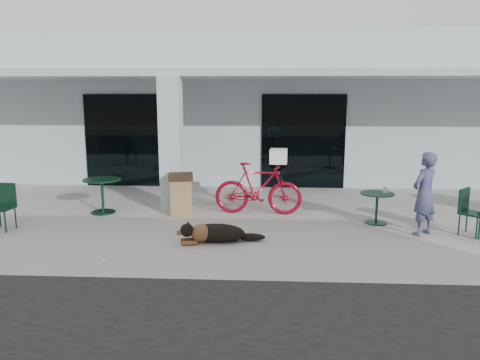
# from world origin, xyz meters

# --- Properties ---
(ground) EXTENTS (80.00, 80.00, 0.00)m
(ground) POSITION_xyz_m (0.00, 0.00, 0.00)
(ground) COLOR #A9A69F
(ground) RESTS_ON ground
(building) EXTENTS (22.00, 7.00, 4.50)m
(building) POSITION_xyz_m (0.00, 8.50, 2.25)
(building) COLOR silver
(building) RESTS_ON ground
(storefront_glass_left) EXTENTS (2.80, 0.06, 2.70)m
(storefront_glass_left) POSITION_xyz_m (-3.20, 4.98, 1.35)
(storefront_glass_left) COLOR black
(storefront_glass_left) RESTS_ON ground
(storefront_glass_right) EXTENTS (2.40, 0.06, 2.70)m
(storefront_glass_right) POSITION_xyz_m (1.80, 4.98, 1.35)
(storefront_glass_right) COLOR black
(storefront_glass_right) RESTS_ON ground
(column) EXTENTS (0.50, 0.50, 3.12)m
(column) POSITION_xyz_m (-1.50, 2.30, 1.56)
(column) COLOR silver
(column) RESTS_ON ground
(overhang) EXTENTS (22.00, 2.80, 0.18)m
(overhang) POSITION_xyz_m (0.00, 3.60, 3.21)
(overhang) COLOR silver
(overhang) RESTS_ON column
(bicycle) EXTENTS (2.02, 0.68, 1.20)m
(bicycle) POSITION_xyz_m (0.56, 1.90, 0.60)
(bicycle) COLOR maroon
(bicycle) RESTS_ON ground
(laundry_basket) EXTENTS (0.41, 0.54, 0.31)m
(laundry_basket) POSITION_xyz_m (1.01, 1.87, 1.35)
(laundry_basket) COLOR white
(laundry_basket) RESTS_ON bicycle
(dog) EXTENTS (1.28, 0.72, 0.40)m
(dog) POSITION_xyz_m (-0.17, -0.20, 0.20)
(dog) COLOR black
(dog) RESTS_ON ground
(cup_near_dog) EXTENTS (0.09, 0.09, 0.09)m
(cup_near_dog) POSITION_xyz_m (-1.88, -1.50, 0.05)
(cup_near_dog) COLOR white
(cup_near_dog) RESTS_ON ground
(cafe_table_near) EXTENTS (1.13, 1.13, 0.80)m
(cafe_table_near) POSITION_xyz_m (-3.04, 1.80, 0.40)
(cafe_table_near) COLOR #133724
(cafe_table_near) RESTS_ON ground
(cafe_chair_near) EXTENTS (0.46, 0.50, 0.94)m
(cafe_chair_near) POSITION_xyz_m (-4.60, 0.34, 0.47)
(cafe_chair_near) COLOR #133724
(cafe_chair_near) RESTS_ON ground
(cafe_table_far) EXTENTS (0.88, 0.88, 0.67)m
(cafe_table_far) POSITION_xyz_m (3.09, 1.25, 0.33)
(cafe_table_far) COLOR #133724
(cafe_table_far) RESTS_ON ground
(cafe_chair_far_a) EXTENTS (0.61, 0.61, 0.92)m
(cafe_chair_far_a) POSITION_xyz_m (4.75, 0.48, 0.46)
(cafe_chair_far_a) COLOR #133724
(cafe_chair_far_a) RESTS_ON ground
(person) EXTENTS (0.71, 0.68, 1.64)m
(person) POSITION_xyz_m (3.81, 0.49, 0.82)
(person) COLOR #3D4366
(person) RESTS_ON ground
(cup_on_table) EXTENTS (0.11, 0.11, 0.12)m
(cup_on_table) POSITION_xyz_m (3.27, 1.30, 0.73)
(cup_on_table) COLOR white
(cup_on_table) RESTS_ON cafe_table_far
(trash_receptacle) EXTENTS (0.63, 0.63, 0.93)m
(trash_receptacle) POSITION_xyz_m (-1.20, 1.80, 0.47)
(trash_receptacle) COLOR olive
(trash_receptacle) RESTS_ON ground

